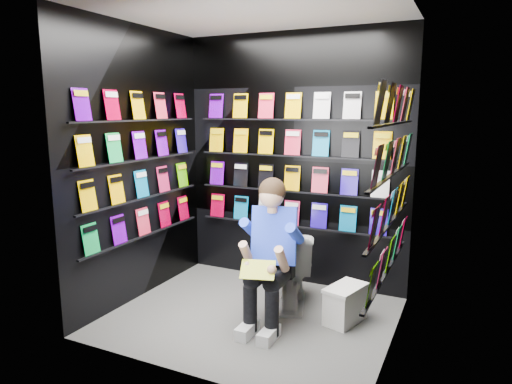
% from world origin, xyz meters
% --- Properties ---
extents(floor, '(2.40, 2.40, 0.00)m').
position_xyz_m(floor, '(0.00, 0.00, 0.00)').
color(floor, '#565654').
rests_on(floor, ground).
extents(ceiling, '(2.40, 2.40, 0.00)m').
position_xyz_m(ceiling, '(0.00, 0.00, 2.60)').
color(ceiling, white).
rests_on(ceiling, floor).
extents(wall_back, '(2.40, 0.04, 2.60)m').
position_xyz_m(wall_back, '(0.00, 1.00, 1.30)').
color(wall_back, black).
rests_on(wall_back, floor).
extents(wall_front, '(2.40, 0.04, 2.60)m').
position_xyz_m(wall_front, '(0.00, -1.00, 1.30)').
color(wall_front, black).
rests_on(wall_front, floor).
extents(wall_left, '(0.04, 2.00, 2.60)m').
position_xyz_m(wall_left, '(-1.20, 0.00, 1.30)').
color(wall_left, black).
rests_on(wall_left, floor).
extents(wall_right, '(0.04, 2.00, 2.60)m').
position_xyz_m(wall_right, '(1.20, 0.00, 1.30)').
color(wall_right, black).
rests_on(wall_right, floor).
extents(comics_back, '(2.10, 0.06, 1.37)m').
position_xyz_m(comics_back, '(0.00, 0.97, 1.31)').
color(comics_back, '#C41F54').
rests_on(comics_back, wall_back).
extents(comics_left, '(0.06, 1.70, 1.37)m').
position_xyz_m(comics_left, '(-1.17, 0.00, 1.31)').
color(comics_left, '#C41F54').
rests_on(comics_left, wall_left).
extents(comics_right, '(0.06, 1.70, 1.37)m').
position_xyz_m(comics_right, '(1.17, 0.00, 1.31)').
color(comics_right, '#C41F54').
rests_on(comics_right, wall_right).
extents(toilet, '(0.62, 0.84, 0.73)m').
position_xyz_m(toilet, '(0.22, 0.41, 0.37)').
color(toilet, white).
rests_on(toilet, floor).
extents(longbox, '(0.32, 0.44, 0.30)m').
position_xyz_m(longbox, '(0.78, 0.26, 0.15)').
color(longbox, white).
rests_on(longbox, floor).
extents(longbox_lid, '(0.34, 0.46, 0.03)m').
position_xyz_m(longbox_lid, '(0.78, 0.26, 0.31)').
color(longbox_lid, white).
rests_on(longbox_lid, longbox).
extents(reader, '(0.70, 0.85, 1.36)m').
position_xyz_m(reader, '(0.22, 0.03, 0.76)').
color(reader, '#1933D3').
rests_on(reader, toilet).
extents(held_comic, '(0.31, 0.23, 0.11)m').
position_xyz_m(held_comic, '(0.22, -0.32, 0.58)').
color(held_comic, green).
rests_on(held_comic, reader).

